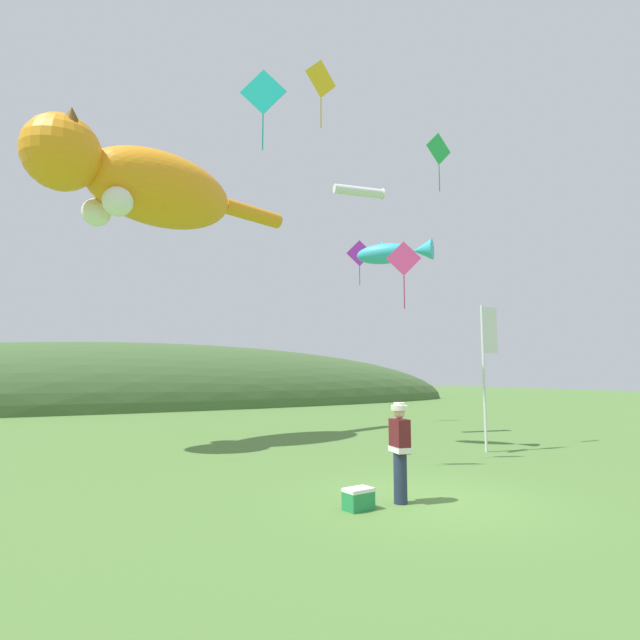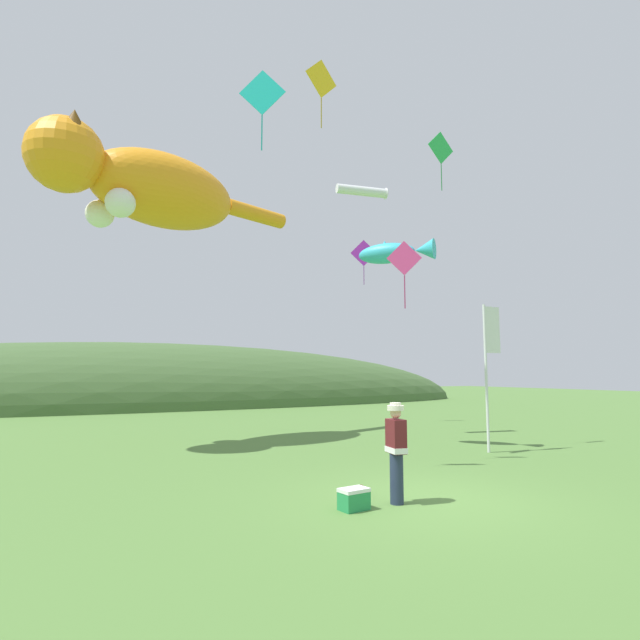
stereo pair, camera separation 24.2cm
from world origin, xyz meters
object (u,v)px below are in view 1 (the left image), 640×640
Objects in this scene: picnic_cooler at (358,499)px; festival_banner_pole at (487,355)px; kite_giant_cat at (142,185)px; kite_diamond_green at (439,149)px; kite_diamond_teal at (263,93)px; kite_spool at (363,491)px; kite_diamond_gold at (321,79)px; festival_attendant at (400,449)px; kite_diamond_violet at (360,254)px; kite_fish_windsock at (393,253)px; kite_tube_streamer at (360,191)px; kite_diamond_pink at (404,259)px.

festival_banner_pole is at bearing 26.16° from picnic_cooler.
kite_giant_cat is 4.73× the size of kite_diamond_green.
festival_banner_pole is at bearing -0.09° from kite_diamond_teal.
kite_diamond_gold reaches higher than kite_spool.
festival_attendant is at bearing -68.93° from kite_diamond_teal.
festival_attendant is at bearing -120.96° from kite_diamond_violet.
kite_diamond_gold reaches higher than kite_fish_windsock.
kite_diamond_violet is (10.43, 2.56, -0.57)m from kite_giant_cat.
kite_giant_cat is 6.53m from kite_diamond_teal.
picnic_cooler is 0.25× the size of kite_diamond_gold.
kite_spool is 12.91m from kite_tube_streamer.
kite_diamond_green is at bearing -80.16° from kite_tube_streamer.
kite_giant_cat is 5.14× the size of kite_diamond_pink.
kite_giant_cat is 6.89m from kite_diamond_gold.
festival_banner_pole is (6.01, 3.41, 1.90)m from festival_attendant.
kite_spool is at bearing -146.09° from kite_diamond_green.
kite_diamond_pink is at bearing -121.16° from kite_fish_windsock.
kite_diamond_pink reaches higher than kite_spool.
kite_diamond_teal reaches higher than festival_attendant.
kite_diamond_teal is 5.51m from kite_diamond_pink.
kite_diamond_pink is (-4.63, -9.08, -2.64)m from kite_diamond_violet.
festival_banner_pole is 2.12× the size of kite_diamond_gold.
kite_giant_cat reaches higher than kite_diamond_teal.
kite_fish_windsock is at bearing 47.36° from picnic_cooler.
kite_tube_streamer is at bearing 77.19° from kite_fish_windsock.
kite_tube_streamer reaches higher than picnic_cooler.
kite_fish_windsock reaches higher than festival_banner_pole.
picnic_cooler is 0.22× the size of kite_fish_windsock.
kite_diamond_green is (6.24, 4.52, 9.45)m from picnic_cooler.
kite_giant_cat is at bearing 126.51° from kite_diamond_gold.
kite_fish_windsock is 1.15× the size of kite_tube_streamer.
kite_diamond_green is at bearing 33.91° from kite_spool.
kite_diamond_violet is (3.29, 6.86, 1.82)m from kite_fish_windsock.
kite_tube_streamer is at bearing -123.37° from kite_diamond_violet.
kite_tube_streamer reaches higher than kite_fish_windsock.
kite_fish_windsock is 5.59m from kite_diamond_gold.
kite_diamond_pink is at bearing 38.88° from kite_spool.
kite_diamond_green is (-1.99, -7.71, 1.62)m from kite_diamond_violet.
festival_attendant is 15.94m from kite_diamond_violet.
kite_tube_streamer is at bearing 55.78° from picnic_cooler.
festival_attendant is at bearing -130.58° from kite_diamond_pink.
kite_diamond_gold is 5.73m from kite_diamond_pink.
kite_diamond_green is (5.68, 3.82, 9.52)m from kite_spool.
festival_attendant is 12.71m from kite_giant_cat.
kite_diamond_pink is (4.04, -0.24, -3.74)m from kite_diamond_teal.
kite_fish_windsock is at bearing 146.50° from kite_diamond_green.
kite_tube_streamer is 1.04× the size of kite_diamond_green.
festival_banner_pole is (6.89, 3.39, 2.68)m from picnic_cooler.
kite_diamond_gold reaches higher than kite_diamond_teal.
kite_giant_cat is 9.29m from kite_diamond_pink.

